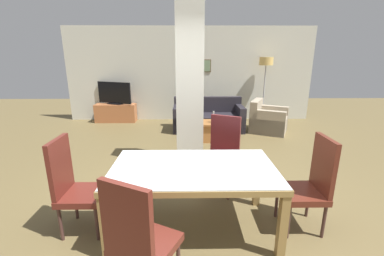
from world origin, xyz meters
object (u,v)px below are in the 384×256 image
object	(u,v)px
dining_table	(193,179)
bottle	(213,118)
armchair	(267,121)
dining_chair_head_left	(73,184)
dining_chair_far_right	(222,152)
dining_chair_head_right	(311,182)
sofa	(208,119)
floor_lamp	(266,67)
tv_screen	(114,93)
dining_chair_near_left	(138,238)
tv_stand	(116,113)
coffee_table	(212,131)

from	to	relation	value
dining_table	bottle	distance (m)	3.11
armchair	dining_chair_head_left	bearing A→B (deg)	-15.49
dining_chair_far_right	dining_chair_head_left	world-z (taller)	same
dining_table	armchair	size ratio (longest dim) A/B	1.60
dining_chair_head_right	sofa	bearing A→B (deg)	11.59
dining_table	dining_chair_far_right	distance (m)	1.02
floor_lamp	bottle	bearing A→B (deg)	-132.46
dining_chair_head_right	tv_screen	size ratio (longest dim) A/B	1.05
dining_table	sofa	bearing A→B (deg)	83.31
dining_chair_far_right	dining_chair_near_left	world-z (taller)	same
tv_screen	floor_lamp	distance (m)	4.38
dining_table	sofa	xyz separation A→B (m)	(0.47, 4.02, -0.33)
bottle	floor_lamp	bearing A→B (deg)	47.54
armchair	tv_screen	size ratio (longest dim) A/B	1.08
dining_table	tv_stand	bearing A→B (deg)	114.07
dining_table	tv_screen	xyz separation A→B (m)	(-2.19, 4.89, 0.22)
dining_table	dining_chair_head_left	distance (m)	1.31
sofa	tv_screen	size ratio (longest dim) A/B	1.76
tv_stand	floor_lamp	world-z (taller)	floor_lamp
dining_chair_near_left	sofa	size ratio (longest dim) A/B	0.60
armchair	tv_screen	distance (m)	4.33
dining_chair_far_right	tv_screen	size ratio (longest dim) A/B	1.05
dining_chair_head_left	bottle	xyz separation A→B (m)	(1.82, 3.06, -0.02)
dining_chair_head_left	sofa	distance (m)	4.40
dining_chair_head_right	armchair	xyz separation A→B (m)	(0.67, 3.79, -0.28)
dining_chair_near_left	tv_screen	distance (m)	6.02
floor_lamp	dining_chair_near_left	bearing A→B (deg)	-114.30
dining_table	dining_chair_near_left	size ratio (longest dim) A/B	1.65
sofa	coffee_table	size ratio (longest dim) A/B	2.91
dining_chair_far_right	tv_stand	size ratio (longest dim) A/B	0.93
bottle	tv_stand	world-z (taller)	bottle
dining_chair_far_right	sofa	size ratio (longest dim) A/B	0.60
sofa	armchair	world-z (taller)	sofa
dining_chair_far_right	bottle	bearing A→B (deg)	-66.66
armchair	floor_lamp	distance (m)	1.67
coffee_table	tv_screen	size ratio (longest dim) A/B	0.60
dining_chair_near_left	floor_lamp	xyz separation A→B (m)	(2.57, 5.70, 1.01)
sofa	coffee_table	bearing A→B (deg)	91.44
bottle	dining_table	bearing A→B (deg)	-99.53
bottle	dining_chair_head_left	bearing A→B (deg)	-120.70
dining_chair_far_right	floor_lamp	distance (m)	4.38
dining_chair_far_right	floor_lamp	size ratio (longest dim) A/B	0.58
dining_table	bottle	size ratio (longest dim) A/B	6.76
dining_chair_head_left	tv_screen	xyz separation A→B (m)	(-0.88, 4.89, 0.27)
dining_chair_head_right	dining_table	bearing A→B (deg)	90.00
sofa	dining_chair_far_right	bearing A→B (deg)	89.39
dining_chair_near_left	dining_chair_head_left	bearing A→B (deg)	161.80
dining_chair_head_left	tv_stand	distance (m)	4.98
dining_table	bottle	bearing A→B (deg)	80.47
coffee_table	tv_stand	world-z (taller)	tv_stand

